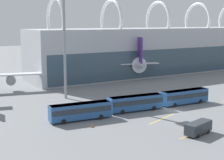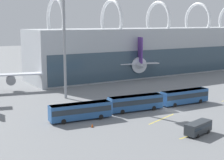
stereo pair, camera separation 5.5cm
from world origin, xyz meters
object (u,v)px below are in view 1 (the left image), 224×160
Objects in this scene: shuttle_bus_1 at (136,102)px; traffic_cone_0 at (92,126)px; floodlight_mast at (64,21)px; shuttle_bus_0 at (81,110)px; service_van_foreground at (198,127)px; shuttle_bus_2 at (185,96)px; airliner_at_gate_far at (124,60)px.

shuttle_bus_1 is 14.76m from traffic_cone_0.
traffic_cone_0 is (-5.66, -24.99, -19.00)m from floodlight_mast.
shuttle_bus_0 and shuttle_bus_1 have the same top height.
shuttle_bus_1 is 0.45× the size of floodlight_mast.
service_van_foreground is 42.86m from floodlight_mast.
floodlight_mast is at bearing -92.29° from service_van_foreground.
shuttle_bus_1 and shuttle_bus_2 have the same top height.
shuttle_bus_0 is 13.39m from shuttle_bus_1.
shuttle_bus_2 is (13.39, -0.87, 0.00)m from shuttle_bus_1.
airliner_at_gate_far is at bearing 76.11° from shuttle_bus_2.
airliner_at_gate_far is 6.28× the size of service_van_foreground.
shuttle_bus_1 is at bearing 6.58° from shuttle_bus_0.
airliner_at_gate_far is at bearing 54.86° from shuttle_bus_0.
shuttle_bus_0 is 0.45× the size of floodlight_mast.
airliner_at_gate_far is 57.66× the size of traffic_cone_0.
airliner_at_gate_far is 54.36m from shuttle_bus_1.
floodlight_mast reaches higher than shuttle_bus_0.
floodlight_mast reaches higher than airliner_at_gate_far.
shuttle_bus_2 is at bearing 2.76° from shuttle_bus_1.
shuttle_bus_0 is 26.79m from shuttle_bus_2.
shuttle_bus_2 reaches higher than traffic_cone_0.
floodlight_mast is 41.32× the size of traffic_cone_0.
shuttle_bus_1 is at bearing 21.78° from traffic_cone_0.
shuttle_bus_0 reaches higher than traffic_cone_0.
floodlight_mast reaches higher than service_van_foreground.
shuttle_bus_0 is (-40.97, -46.87, -3.00)m from airliner_at_gate_far.
airliner_at_gate_far reaches higher than service_van_foreground.
shuttle_bus_1 reaches higher than traffic_cone_0.
airliner_at_gate_far is at bearing -127.10° from service_van_foreground.
floodlight_mast is (-35.54, -27.20, 14.34)m from airliner_at_gate_far.
airliner_at_gate_far is 1.40× the size of floodlight_mast.
shuttle_bus_2 is 2.02× the size of service_van_foreground.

